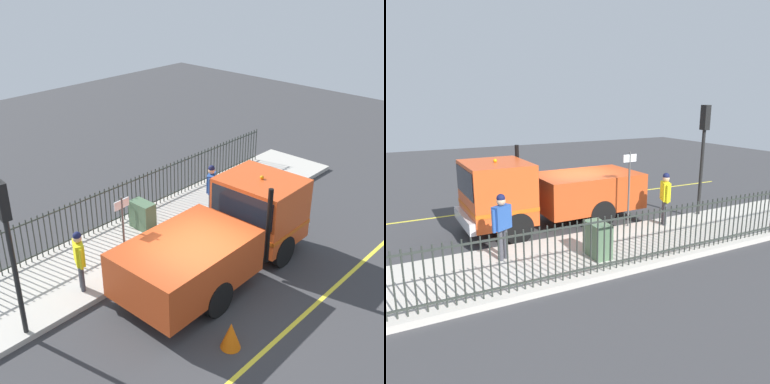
% 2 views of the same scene
% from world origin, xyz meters
% --- Properties ---
extents(ground_plane, '(45.01, 45.01, 0.00)m').
position_xyz_m(ground_plane, '(0.00, 0.00, 0.00)').
color(ground_plane, '#38383A').
rests_on(ground_plane, ground).
extents(sidewalk_slab, '(2.97, 20.46, 0.16)m').
position_xyz_m(sidewalk_slab, '(3.37, 0.00, 0.08)').
color(sidewalk_slab, '#B7B2A8').
rests_on(sidewalk_slab, ground).
extents(lane_marking, '(0.12, 18.41, 0.01)m').
position_xyz_m(lane_marking, '(-2.35, 0.00, 0.00)').
color(lane_marking, yellow).
rests_on(lane_marking, ground).
extents(work_truck, '(2.45, 6.29, 2.73)m').
position_xyz_m(work_truck, '(0.39, -1.63, 1.28)').
color(work_truck, '#D84C1E').
rests_on(work_truck, ground).
extents(worker_standing, '(0.44, 0.58, 1.78)m').
position_xyz_m(worker_standing, '(2.82, -3.65, 1.25)').
color(worker_standing, '#264C99').
rests_on(worker_standing, sidewalk_slab).
extents(pedestrian_distant, '(0.60, 0.41, 1.77)m').
position_xyz_m(pedestrian_distant, '(2.48, 1.97, 1.24)').
color(pedestrian_distant, yellow).
rests_on(pedestrian_distant, sidewalk_slab).
extents(iron_fence, '(0.04, 17.43, 1.40)m').
position_xyz_m(iron_fence, '(4.63, -0.00, 0.87)').
color(iron_fence, '#2D332D').
rests_on(iron_fence, sidewalk_slab).
extents(traffic_light_near, '(0.32, 0.24, 3.91)m').
position_xyz_m(traffic_light_near, '(2.10, 3.89, 2.94)').
color(traffic_light_near, black).
rests_on(traffic_light_near, sidewalk_slab).
extents(utility_cabinet, '(0.84, 0.46, 0.93)m').
position_xyz_m(utility_cabinet, '(3.76, -1.34, 0.63)').
color(utility_cabinet, '#4C6B4C').
rests_on(utility_cabinet, sidewalk_slab).
extents(traffic_cone, '(0.48, 0.48, 0.69)m').
position_xyz_m(traffic_cone, '(-1.69, 0.83, 0.35)').
color(traffic_cone, orange).
rests_on(traffic_cone, ground).
extents(street_sign, '(0.06, 0.50, 2.47)m').
position_xyz_m(street_sign, '(2.06, 0.81, 1.70)').
color(street_sign, '#4C4C4C').
rests_on(street_sign, sidewalk_slab).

